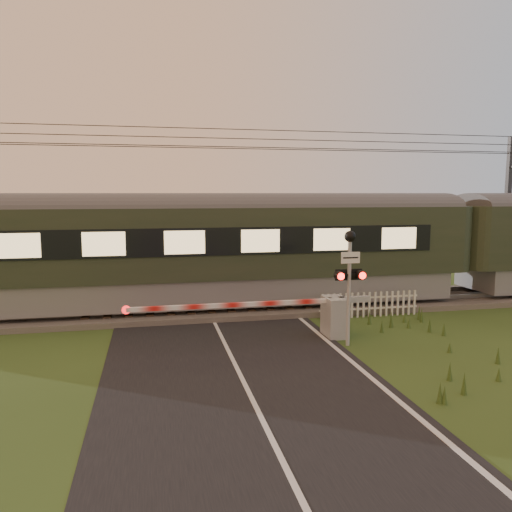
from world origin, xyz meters
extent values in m
plane|color=#32491C|center=(0.00, 0.00, 0.00)|extent=(160.00, 160.00, 0.00)
cube|color=black|center=(0.00, 0.00, 0.01)|extent=(6.00, 140.00, 0.02)
cube|color=#47423D|center=(0.00, 6.50, 0.06)|extent=(140.00, 3.40, 0.24)
cube|color=slate|center=(0.00, 5.78, 0.26)|extent=(140.00, 0.08, 0.14)
cube|color=slate|center=(0.00, 7.22, 0.26)|extent=(140.00, 0.08, 0.14)
cube|color=#2D2116|center=(0.00, 6.50, 0.19)|extent=(0.24, 2.20, 0.06)
cylinder|color=black|center=(0.00, 6.20, 5.50)|extent=(120.00, 0.02, 0.02)
cylinder|color=black|center=(0.00, 6.80, 5.50)|extent=(120.00, 0.02, 0.02)
cylinder|color=black|center=(0.00, 6.50, 6.10)|extent=(120.00, 0.02, 0.02)
cylinder|color=black|center=(0.00, 6.50, 5.80)|extent=(120.00, 0.02, 0.02)
cube|color=gray|center=(-0.85, 6.50, 0.79)|extent=(18.48, 2.45, 0.92)
cube|color=#252F1F|center=(-0.85, 6.50, 2.39)|extent=(19.25, 2.66, 2.29)
cylinder|color=#4C4C4F|center=(-0.85, 6.50, 3.54)|extent=(19.25, 0.93, 0.93)
cube|color=#FFD893|center=(-0.85, 5.13, 2.51)|extent=(16.55, 0.04, 0.71)
cube|color=gray|center=(3.14, 2.75, 0.56)|extent=(0.56, 0.86, 1.11)
cylinder|color=gray|center=(2.99, 2.75, 0.56)|extent=(0.12, 0.12, 1.11)
cube|color=gray|center=(3.69, 2.75, 1.03)|extent=(0.91, 0.16, 0.16)
cube|color=red|center=(0.23, 2.75, 1.03)|extent=(5.51, 0.11, 0.11)
cylinder|color=red|center=(-2.53, 2.75, 1.03)|extent=(0.22, 0.04, 0.22)
cylinder|color=gray|center=(3.17, 1.87, 1.38)|extent=(0.10, 0.10, 2.76)
cube|color=white|center=(3.17, 1.81, 2.35)|extent=(0.51, 0.03, 0.29)
sphere|color=black|center=(3.17, 1.87, 2.89)|extent=(0.29, 0.29, 0.29)
cube|color=black|center=(3.17, 1.87, 1.89)|extent=(0.69, 0.06, 0.06)
cylinder|color=#FF140C|center=(2.88, 1.69, 1.89)|extent=(0.18, 0.02, 0.18)
cylinder|color=#FF140C|center=(3.47, 1.69, 1.89)|extent=(0.18, 0.02, 0.18)
cube|color=black|center=(3.17, 1.92, 1.89)|extent=(0.74, 0.02, 0.29)
cube|color=silver|center=(5.03, 4.63, 0.27)|extent=(3.41, 0.04, 0.05)
cube|color=silver|center=(5.03, 4.63, 0.64)|extent=(3.41, 0.04, 0.05)
cube|color=#2D2D30|center=(13.25, 8.80, 3.20)|extent=(0.20, 0.20, 6.39)
camera|label=1|loc=(-1.83, -10.16, 4.00)|focal=35.00mm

